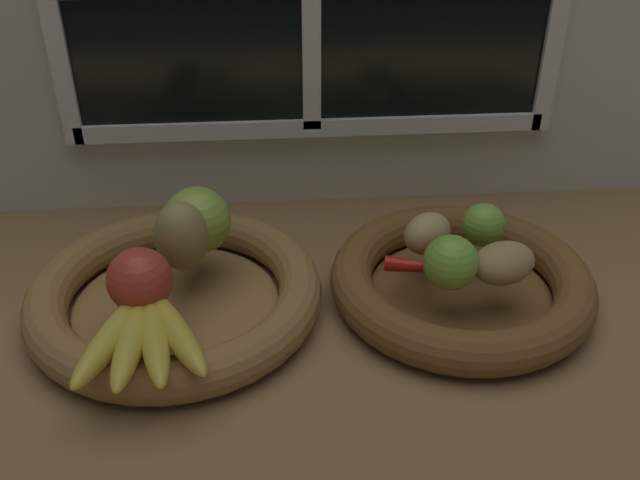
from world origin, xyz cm
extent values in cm
cube|color=olive|center=(0.00, 0.00, -1.50)|extent=(140.00, 90.00, 3.00)
cube|color=silver|center=(0.00, 30.00, 27.50)|extent=(140.00, 3.00, 55.00)
cube|color=white|center=(0.00, 27.50, 12.00)|extent=(64.00, 1.20, 2.40)
cylinder|color=olive|center=(-17.35, 3.57, 0.50)|extent=(23.61, 23.61, 1.00)
torus|color=olive|center=(-17.35, 3.57, 2.44)|extent=(33.68, 33.68, 4.89)
cylinder|color=brown|center=(15.94, 3.57, 0.50)|extent=(21.30, 21.30, 1.00)
torus|color=brown|center=(15.94, 3.57, 2.44)|extent=(30.86, 30.86, 4.89)
sphere|color=#B73828|center=(-19.84, -1.86, 8.33)|extent=(6.89, 6.89, 6.89)
sphere|color=#8CAD3D|center=(-14.65, 8.94, 8.86)|extent=(7.94, 7.94, 7.94)
ellipsoid|color=olive|center=(-16.13, 5.33, 9.06)|extent=(8.27, 8.34, 8.33)
ellipsoid|color=gold|center=(-21.88, -8.05, 6.26)|extent=(7.36, 15.45, 2.74)
ellipsoid|color=gold|center=(-19.92, -8.42, 6.26)|extent=(3.56, 15.48, 2.74)
ellipsoid|color=gold|center=(-17.92, -8.26, 6.26)|extent=(5.84, 15.59, 2.74)
ellipsoid|color=gold|center=(-16.04, -7.60, 6.26)|extent=(9.38, 14.94, 2.74)
sphere|color=brown|center=(-19.50, -0.75, 6.26)|extent=(2.46, 2.46, 2.46)
ellipsoid|color=tan|center=(12.14, 6.52, 7.31)|extent=(7.90, 7.61, 4.84)
ellipsoid|color=#A38451|center=(19.32, 0.19, 7.18)|extent=(8.83, 7.66, 4.58)
sphere|color=#7AAD3D|center=(13.21, -0.52, 7.93)|extent=(6.08, 6.08, 6.08)
sphere|color=#7AAD3D|center=(19.12, 7.66, 7.49)|extent=(5.20, 5.20, 5.20)
cone|color=red|center=(13.41, 1.21, 5.82)|extent=(14.01, 5.25, 1.86)
camera|label=1|loc=(-5.74, -62.93, 51.33)|focal=39.92mm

